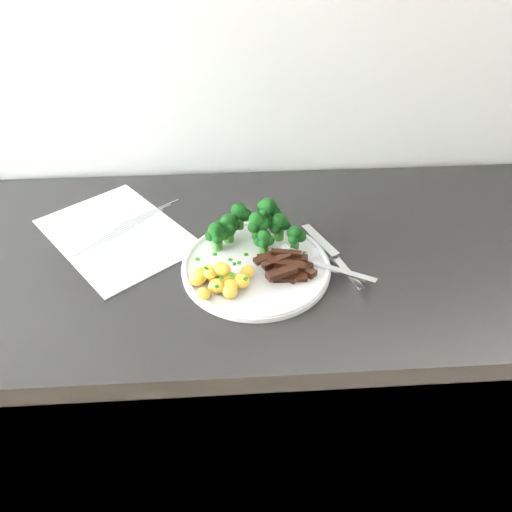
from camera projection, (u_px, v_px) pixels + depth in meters
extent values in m
cube|color=black|center=(230.00, 390.00, 1.20)|extent=(2.35, 0.59, 0.88)
cube|color=white|center=(117.00, 234.00, 0.96)|extent=(0.36, 0.37, 0.00)
cube|color=slate|center=(150.00, 212.00, 1.02)|extent=(0.12, 0.09, 0.00)
cube|color=slate|center=(142.00, 217.00, 1.00)|extent=(0.11, 0.09, 0.00)
cube|color=slate|center=(134.00, 222.00, 0.99)|extent=(0.11, 0.08, 0.00)
cube|color=slate|center=(126.00, 227.00, 0.97)|extent=(0.10, 0.08, 0.00)
cube|color=slate|center=(118.00, 233.00, 0.96)|extent=(0.10, 0.08, 0.00)
cube|color=slate|center=(109.00, 238.00, 0.94)|extent=(0.09, 0.08, 0.00)
cube|color=slate|center=(100.00, 244.00, 0.93)|extent=(0.09, 0.07, 0.00)
cylinder|color=white|center=(256.00, 267.00, 0.87)|extent=(0.27, 0.27, 0.01)
torus|color=white|center=(256.00, 264.00, 0.87)|extent=(0.26, 0.26, 0.01)
cylinder|color=#2D6B1D|center=(256.00, 232.00, 0.91)|extent=(0.02, 0.02, 0.02)
sphere|color=black|center=(262.00, 224.00, 0.89)|extent=(0.03, 0.03, 0.03)
sphere|color=black|center=(253.00, 221.00, 0.90)|extent=(0.02, 0.02, 0.02)
sphere|color=black|center=(254.00, 227.00, 0.89)|extent=(0.02, 0.02, 0.02)
sphere|color=black|center=(256.00, 220.00, 0.89)|extent=(0.03, 0.03, 0.03)
cylinder|color=#2D6B1D|center=(279.00, 233.00, 0.92)|extent=(0.02, 0.02, 0.03)
sphere|color=black|center=(286.00, 225.00, 0.91)|extent=(0.02, 0.02, 0.02)
sphere|color=black|center=(277.00, 222.00, 0.92)|extent=(0.02, 0.02, 0.02)
sphere|color=black|center=(275.00, 228.00, 0.90)|extent=(0.02, 0.02, 0.02)
sphere|color=black|center=(280.00, 221.00, 0.90)|extent=(0.03, 0.03, 0.03)
cylinder|color=#2D6B1D|center=(229.00, 235.00, 0.92)|extent=(0.02, 0.02, 0.03)
sphere|color=black|center=(235.00, 226.00, 0.91)|extent=(0.02, 0.02, 0.02)
sphere|color=black|center=(229.00, 223.00, 0.91)|extent=(0.02, 0.02, 0.02)
sphere|color=black|center=(222.00, 225.00, 0.91)|extent=(0.03, 0.03, 0.03)
sphere|color=black|center=(229.00, 230.00, 0.89)|extent=(0.03, 0.03, 0.03)
sphere|color=black|center=(228.00, 222.00, 0.90)|extent=(0.03, 0.03, 0.03)
cylinder|color=#2D6B1D|center=(268.00, 220.00, 0.94)|extent=(0.02, 0.02, 0.03)
sphere|color=black|center=(275.00, 211.00, 0.92)|extent=(0.02, 0.02, 0.02)
sphere|color=black|center=(264.00, 207.00, 0.93)|extent=(0.03, 0.03, 0.03)
sphere|color=black|center=(264.00, 214.00, 0.92)|extent=(0.02, 0.02, 0.02)
sphere|color=black|center=(268.00, 206.00, 0.92)|extent=(0.03, 0.03, 0.03)
cylinder|color=#2D6B1D|center=(239.00, 222.00, 0.93)|extent=(0.02, 0.02, 0.02)
sphere|color=black|center=(245.00, 214.00, 0.92)|extent=(0.03, 0.03, 0.03)
sphere|color=black|center=(237.00, 211.00, 0.93)|extent=(0.02, 0.02, 0.02)
sphere|color=black|center=(235.00, 217.00, 0.92)|extent=(0.02, 0.02, 0.02)
sphere|color=black|center=(239.00, 210.00, 0.92)|extent=(0.03, 0.03, 0.03)
cylinder|color=#2D6B1D|center=(295.00, 243.00, 0.90)|extent=(0.02, 0.02, 0.02)
sphere|color=black|center=(301.00, 237.00, 0.89)|extent=(0.02, 0.02, 0.02)
sphere|color=black|center=(293.00, 233.00, 0.90)|extent=(0.02, 0.02, 0.02)
sphere|color=black|center=(293.00, 239.00, 0.88)|extent=(0.02, 0.02, 0.02)
sphere|color=black|center=(296.00, 233.00, 0.89)|extent=(0.03, 0.03, 0.03)
cylinder|color=#2D6B1D|center=(217.00, 243.00, 0.90)|extent=(0.02, 0.02, 0.03)
sphere|color=black|center=(223.00, 235.00, 0.89)|extent=(0.02, 0.02, 0.02)
sphere|color=black|center=(217.00, 230.00, 0.89)|extent=(0.03, 0.03, 0.03)
sphere|color=black|center=(211.00, 236.00, 0.88)|extent=(0.02, 0.02, 0.02)
sphere|color=black|center=(217.00, 238.00, 0.88)|extent=(0.02, 0.02, 0.02)
sphere|color=black|center=(217.00, 230.00, 0.88)|extent=(0.03, 0.03, 0.03)
cylinder|color=#2D6B1D|center=(264.00, 247.00, 0.89)|extent=(0.02, 0.02, 0.02)
sphere|color=black|center=(269.00, 240.00, 0.88)|extent=(0.02, 0.02, 0.02)
sphere|color=black|center=(265.00, 237.00, 0.89)|extent=(0.02, 0.02, 0.02)
sphere|color=black|center=(259.00, 241.00, 0.88)|extent=(0.02, 0.02, 0.02)
sphere|color=black|center=(264.00, 243.00, 0.87)|extent=(0.02, 0.02, 0.02)
sphere|color=black|center=(264.00, 237.00, 0.88)|extent=(0.03, 0.03, 0.03)
ellipsoid|color=gold|center=(230.00, 279.00, 0.83)|extent=(0.03, 0.02, 0.02)
ellipsoid|color=gold|center=(231.00, 286.00, 0.81)|extent=(0.03, 0.03, 0.02)
ellipsoid|color=gold|center=(199.00, 276.00, 0.83)|extent=(0.03, 0.03, 0.03)
ellipsoid|color=gold|center=(204.00, 294.00, 0.80)|extent=(0.02, 0.02, 0.02)
ellipsoid|color=gold|center=(213.00, 275.00, 0.83)|extent=(0.03, 0.02, 0.02)
ellipsoid|color=gold|center=(223.00, 278.00, 0.83)|extent=(0.02, 0.02, 0.02)
ellipsoid|color=gold|center=(212.00, 271.00, 0.84)|extent=(0.02, 0.02, 0.02)
ellipsoid|color=gold|center=(225.00, 280.00, 0.82)|extent=(0.03, 0.02, 0.02)
ellipsoid|color=gold|center=(248.00, 271.00, 0.84)|extent=(0.02, 0.02, 0.02)
ellipsoid|color=gold|center=(211.00, 273.00, 0.82)|extent=(0.02, 0.02, 0.02)
ellipsoid|color=gold|center=(217.00, 286.00, 0.81)|extent=(0.03, 0.03, 0.03)
ellipsoid|color=gold|center=(202.00, 272.00, 0.84)|extent=(0.02, 0.02, 0.02)
ellipsoid|color=gold|center=(223.00, 270.00, 0.82)|extent=(0.03, 0.03, 0.02)
ellipsoid|color=gold|center=(230.00, 292.00, 0.80)|extent=(0.03, 0.02, 0.02)
ellipsoid|color=gold|center=(197.00, 279.00, 0.82)|extent=(0.03, 0.02, 0.02)
ellipsoid|color=gold|center=(220.00, 269.00, 0.82)|extent=(0.03, 0.03, 0.03)
ellipsoid|color=gold|center=(209.00, 270.00, 0.85)|extent=(0.02, 0.02, 0.02)
ellipsoid|color=gold|center=(242.00, 281.00, 0.82)|extent=(0.03, 0.03, 0.03)
cube|color=#14600A|center=(222.00, 277.00, 0.80)|extent=(0.01, 0.01, 0.00)
cube|color=#14600A|center=(230.00, 276.00, 0.80)|extent=(0.01, 0.01, 0.00)
cube|color=#14600A|center=(231.00, 260.00, 0.84)|extent=(0.01, 0.01, 0.00)
cube|color=#14600A|center=(246.00, 255.00, 0.84)|extent=(0.01, 0.01, 0.00)
cube|color=#14600A|center=(234.00, 264.00, 0.83)|extent=(0.01, 0.01, 0.00)
cube|color=#14600A|center=(246.00, 279.00, 0.80)|extent=(0.01, 0.01, 0.00)
cube|color=#14600A|center=(222.00, 270.00, 0.81)|extent=(0.01, 0.01, 0.00)
cube|color=#14600A|center=(217.00, 286.00, 0.78)|extent=(0.01, 0.01, 0.00)
cube|color=#14600A|center=(232.00, 274.00, 0.80)|extent=(0.01, 0.01, 0.00)
cube|color=#14600A|center=(239.00, 263.00, 0.82)|extent=(0.01, 0.01, 0.00)
cube|color=#14600A|center=(206.00, 268.00, 0.81)|extent=(0.01, 0.01, 0.00)
cube|color=#14600A|center=(215.00, 254.00, 0.84)|extent=(0.01, 0.01, 0.00)
cube|color=#14600A|center=(198.00, 259.00, 0.83)|extent=(0.01, 0.01, 0.00)
cube|color=#14600A|center=(209.00, 273.00, 0.81)|extent=(0.01, 0.01, 0.00)
cube|color=black|center=(288.00, 270.00, 0.85)|extent=(0.06, 0.05, 0.02)
cube|color=black|center=(300.00, 272.00, 0.85)|extent=(0.05, 0.06, 0.01)
cube|color=black|center=(302.00, 269.00, 0.85)|extent=(0.05, 0.05, 0.02)
cube|color=black|center=(274.00, 257.00, 0.88)|extent=(0.06, 0.02, 0.01)
cube|color=black|center=(290.00, 277.00, 0.84)|extent=(0.06, 0.02, 0.01)
cube|color=black|center=(286.00, 272.00, 0.85)|extent=(0.07, 0.02, 0.01)
cube|color=black|center=(285.00, 269.00, 0.85)|extent=(0.05, 0.05, 0.02)
cube|color=black|center=(282.00, 273.00, 0.83)|extent=(0.06, 0.04, 0.01)
cube|color=black|center=(286.00, 253.00, 0.87)|extent=(0.06, 0.02, 0.01)
cube|color=black|center=(287.00, 264.00, 0.85)|extent=(0.07, 0.04, 0.01)
cube|color=black|center=(289.00, 258.00, 0.87)|extent=(0.07, 0.03, 0.01)
cube|color=black|center=(276.00, 261.00, 0.86)|extent=(0.06, 0.04, 0.02)
cube|color=black|center=(268.00, 257.00, 0.86)|extent=(0.05, 0.04, 0.01)
cube|color=silver|center=(343.00, 272.00, 0.85)|extent=(0.11, 0.08, 0.02)
cube|color=silver|center=(304.00, 255.00, 0.88)|extent=(0.03, 0.03, 0.01)
cylinder|color=silver|center=(293.00, 248.00, 0.89)|extent=(0.03, 0.03, 0.00)
cylinder|color=silver|center=(292.00, 249.00, 0.89)|extent=(0.03, 0.03, 0.00)
cylinder|color=silver|center=(291.00, 251.00, 0.88)|extent=(0.03, 0.03, 0.00)
cylinder|color=silver|center=(289.00, 252.00, 0.88)|extent=(0.03, 0.03, 0.00)
cube|color=silver|center=(320.00, 239.00, 0.92)|extent=(0.06, 0.11, 0.01)
cube|color=silver|center=(347.00, 273.00, 0.86)|extent=(0.05, 0.09, 0.02)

